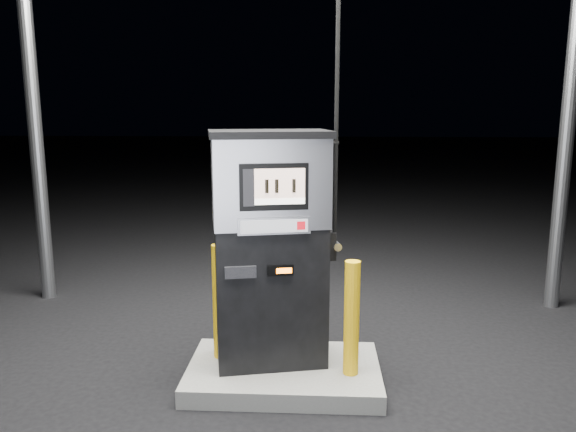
{
  "coord_description": "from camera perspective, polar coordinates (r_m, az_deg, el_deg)",
  "views": [
    {
      "loc": [
        0.27,
        -4.38,
        2.28
      ],
      "look_at": [
        0.03,
        0.0,
        1.43
      ],
      "focal_mm": 35.0,
      "sensor_mm": 36.0,
      "label": 1
    }
  ],
  "objects": [
    {
      "name": "ground",
      "position": [
        4.94,
        -0.42,
        -16.44
      ],
      "size": [
        80.0,
        80.0,
        0.0
      ],
      "primitive_type": "plane",
      "color": "black",
      "rests_on": "ground"
    },
    {
      "name": "pump_island",
      "position": [
        4.91,
        -0.42,
        -15.67
      ],
      "size": [
        1.6,
        1.0,
        0.15
      ],
      "primitive_type": "cube",
      "color": "slate",
      "rests_on": "ground"
    },
    {
      "name": "fuel_dispenser",
      "position": [
        4.63,
        -1.79,
        -3.1
      ],
      "size": [
        1.12,
        0.76,
        4.04
      ],
      "rotation": [
        0.0,
        0.0,
        0.21
      ],
      "color": "black",
      "rests_on": "pump_island"
    },
    {
      "name": "bollard_left",
      "position": [
        4.87,
        -6.88,
        -8.63
      ],
      "size": [
        0.15,
        0.15,
        1.0
      ],
      "primitive_type": "cylinder",
      "rotation": [
        0.0,
        0.0,
        -0.15
      ],
      "color": "#F4B60D",
      "rests_on": "pump_island"
    },
    {
      "name": "bollard_right",
      "position": [
        4.58,
        6.48,
        -10.29
      ],
      "size": [
        0.14,
        0.14,
        0.94
      ],
      "primitive_type": "cylinder",
      "rotation": [
        0.0,
        0.0,
        0.14
      ],
      "color": "#F4B60D",
      "rests_on": "pump_island"
    }
  ]
}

